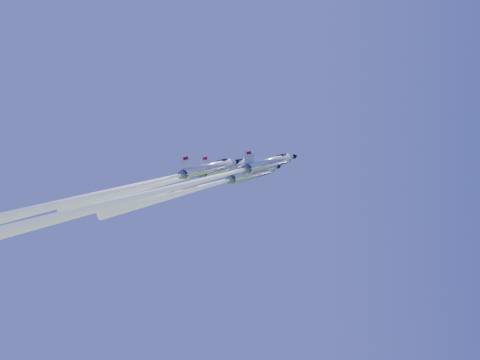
# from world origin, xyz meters

# --- Properties ---
(jet_lead) EXTENTS (24.39, 28.56, 29.31)m
(jet_lead) POSITION_xyz_m (-5.83, -3.46, 91.54)
(jet_lead) COLOR silver
(jet_left) EXTENTS (24.82, 29.15, 30.70)m
(jet_left) POSITION_xyz_m (-12.43, -3.19, 92.90)
(jet_left) COLOR silver
(jet_right) EXTENTS (29.70, 35.51, 43.33)m
(jet_right) POSITION_xyz_m (-6.67, -19.65, 87.81)
(jet_right) COLOR silver
(jet_slot) EXTENTS (28.06, 33.34, 38.77)m
(jet_slot) POSITION_xyz_m (-17.08, -17.43, 88.09)
(jet_slot) COLOR silver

